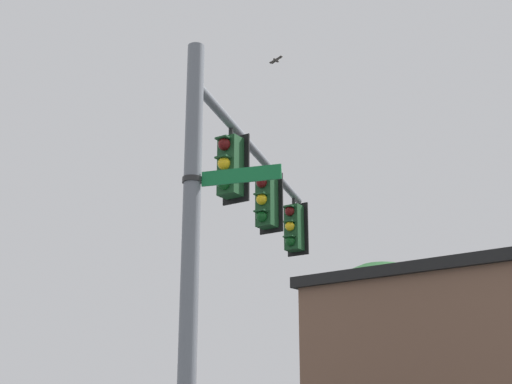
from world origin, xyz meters
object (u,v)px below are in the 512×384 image
at_px(traffic_light_mid_inner, 266,201).
at_px(traffic_light_nearest_pole, 230,166).
at_px(street_name_sign, 218,178).
at_px(traffic_light_mid_outer, 294,227).
at_px(bird_flying, 276,60).

bearing_deg(traffic_light_mid_inner, traffic_light_nearest_pole, 106.22).
bearing_deg(traffic_light_mid_inner, street_name_sign, 112.26).
bearing_deg(traffic_light_nearest_pole, street_name_sign, 120.10).
xyz_separation_m(traffic_light_mid_inner, traffic_light_mid_outer, (0.61, -2.10, 0.00)).
distance_m(traffic_light_nearest_pole, street_name_sign, 1.86).
distance_m(street_name_sign, bird_flying, 7.22).
height_order(traffic_light_mid_outer, street_name_sign, traffic_light_mid_outer).
bearing_deg(bird_flying, traffic_light_mid_outer, -92.61).
height_order(traffic_light_mid_outer, bird_flying, bird_flying).
bearing_deg(traffic_light_mid_outer, bird_flying, 87.39).
relative_size(traffic_light_nearest_pole, traffic_light_mid_outer, 1.00).
bearing_deg(traffic_light_mid_outer, traffic_light_nearest_pole, 106.22).
bearing_deg(traffic_light_mid_outer, street_name_sign, 110.07).
bearing_deg(traffic_light_mid_inner, traffic_light_mid_outer, -73.78).
bearing_deg(street_name_sign, bird_flying, -67.31).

